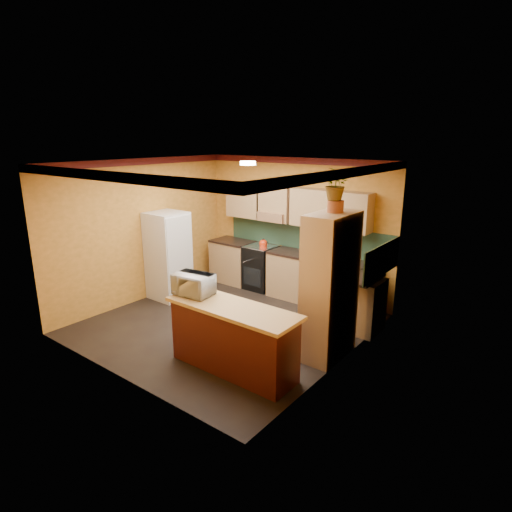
{
  "coord_description": "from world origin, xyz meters",
  "views": [
    {
      "loc": [
        4.47,
        -5.0,
        3.09
      ],
      "look_at": [
        0.28,
        0.45,
        1.16
      ],
      "focal_mm": 30.0,
      "sensor_mm": 36.0,
      "label": 1
    }
  ],
  "objects_px": {
    "base_cabinets_back": "(286,274)",
    "pantry": "(330,287)",
    "fridge": "(168,256)",
    "stove": "(261,267)",
    "microwave": "(193,284)",
    "breakfast_bar": "(233,340)"
  },
  "relations": [
    {
      "from": "stove",
      "to": "microwave",
      "type": "height_order",
      "value": "microwave"
    },
    {
      "from": "stove",
      "to": "pantry",
      "type": "bearing_deg",
      "value": -34.25
    },
    {
      "from": "pantry",
      "to": "microwave",
      "type": "height_order",
      "value": "pantry"
    },
    {
      "from": "breakfast_bar",
      "to": "microwave",
      "type": "relative_size",
      "value": 3.31
    },
    {
      "from": "base_cabinets_back",
      "to": "pantry",
      "type": "xyz_separation_m",
      "value": [
        1.85,
        -1.69,
        0.61
      ]
    },
    {
      "from": "fridge",
      "to": "microwave",
      "type": "height_order",
      "value": "fridge"
    },
    {
      "from": "base_cabinets_back",
      "to": "fridge",
      "type": "height_order",
      "value": "fridge"
    },
    {
      "from": "stove",
      "to": "pantry",
      "type": "height_order",
      "value": "pantry"
    },
    {
      "from": "stove",
      "to": "breakfast_bar",
      "type": "bearing_deg",
      "value": -59.6
    },
    {
      "from": "microwave",
      "to": "breakfast_bar",
      "type": "bearing_deg",
      "value": -7.88
    },
    {
      "from": "fridge",
      "to": "breakfast_bar",
      "type": "xyz_separation_m",
      "value": [
        2.79,
        -1.34,
        -0.41
      ]
    },
    {
      "from": "breakfast_bar",
      "to": "stove",
      "type": "bearing_deg",
      "value": 120.4
    },
    {
      "from": "stove",
      "to": "microwave",
      "type": "bearing_deg",
      "value": -71.62
    },
    {
      "from": "base_cabinets_back",
      "to": "microwave",
      "type": "distance_m",
      "value": 2.93
    },
    {
      "from": "base_cabinets_back",
      "to": "pantry",
      "type": "height_order",
      "value": "pantry"
    },
    {
      "from": "fridge",
      "to": "pantry",
      "type": "relative_size",
      "value": 0.81
    },
    {
      "from": "fridge",
      "to": "breakfast_bar",
      "type": "height_order",
      "value": "fridge"
    },
    {
      "from": "stove",
      "to": "breakfast_bar",
      "type": "relative_size",
      "value": 0.51
    },
    {
      "from": "base_cabinets_back",
      "to": "fridge",
      "type": "xyz_separation_m",
      "value": [
        -1.75,
        -1.5,
        0.41
      ]
    },
    {
      "from": "stove",
      "to": "pantry",
      "type": "relative_size",
      "value": 0.43
    },
    {
      "from": "pantry",
      "to": "microwave",
      "type": "relative_size",
      "value": 3.86
    },
    {
      "from": "microwave",
      "to": "fridge",
      "type": "bearing_deg",
      "value": 139.21
    }
  ]
}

